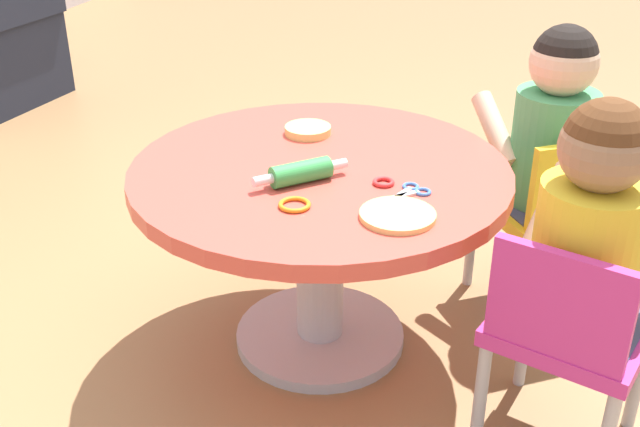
# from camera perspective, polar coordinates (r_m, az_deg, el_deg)

# --- Properties ---
(ground_plane) EXTENTS (10.00, 10.00, 0.00)m
(ground_plane) POSITION_cam_1_polar(r_m,az_deg,el_deg) (2.07, -0.00, -9.32)
(ground_plane) COLOR #9E7247
(craft_table) EXTENTS (0.90, 0.90, 0.50)m
(craft_table) POSITION_cam_1_polar(r_m,az_deg,el_deg) (1.86, -0.00, 0.22)
(craft_table) COLOR silver
(craft_table) RESTS_ON ground
(child_chair_left) EXTENTS (0.37, 0.37, 0.54)m
(child_chair_left) POSITION_cam_1_polar(r_m,az_deg,el_deg) (1.65, 17.84, -8.34)
(child_chair_left) COLOR #B7B7BC
(child_chair_left) RESTS_ON ground
(seated_child_left) EXTENTS (0.41, 0.35, 0.51)m
(seated_child_left) POSITION_cam_1_polar(r_m,az_deg,el_deg) (1.57, 19.46, -0.86)
(seated_child_left) COLOR #3F4772
(seated_child_left) RESTS_ON ground
(child_chair_right) EXTENTS (0.42, 0.42, 0.54)m
(child_chair_right) POSITION_cam_1_polar(r_m,az_deg,el_deg) (2.13, 16.68, 0.28)
(child_chair_right) COLOR #B7B7BC
(child_chair_right) RESTS_ON ground
(seated_child_right) EXTENTS (0.44, 0.42, 0.51)m
(seated_child_right) POSITION_cam_1_polar(r_m,az_deg,el_deg) (2.07, 16.92, 6.34)
(seated_child_right) COLOR #3F4772
(seated_child_right) RESTS_ON ground
(rolling_pin) EXTENTS (0.18, 0.18, 0.05)m
(rolling_pin) POSITION_cam_1_polar(r_m,az_deg,el_deg) (1.72, -1.43, 3.08)
(rolling_pin) COLOR green
(rolling_pin) RESTS_ON craft_table
(craft_scissors) EXTENTS (0.14, 0.11, 0.01)m
(craft_scissors) POSITION_cam_1_polar(r_m,az_deg,el_deg) (1.69, 6.56, 1.54)
(craft_scissors) COLOR silver
(craft_scissors) RESTS_ON craft_table
(playdough_blob_0) EXTENTS (0.16, 0.16, 0.01)m
(playdough_blob_0) POSITION_cam_1_polar(r_m,az_deg,el_deg) (1.58, 5.77, -0.12)
(playdough_blob_0) COLOR #F2CC72
(playdough_blob_0) RESTS_ON craft_table
(playdough_blob_1) EXTENTS (0.12, 0.12, 0.02)m
(playdough_blob_1) POSITION_cam_1_polar(r_m,az_deg,el_deg) (2.00, -0.90, 6.20)
(playdough_blob_1) COLOR #F2CC72
(playdough_blob_1) RESTS_ON craft_table
(cookie_cutter_0) EXTENTS (0.07, 0.07, 0.01)m
(cookie_cutter_0) POSITION_cam_1_polar(r_m,az_deg,el_deg) (1.62, -1.90, 0.66)
(cookie_cutter_0) COLOR orange
(cookie_cutter_0) RESTS_ON craft_table
(cookie_cutter_1) EXTENTS (0.05, 0.05, 0.01)m
(cookie_cutter_1) POSITION_cam_1_polar(r_m,az_deg,el_deg) (1.72, 4.73, 2.34)
(cookie_cutter_1) COLOR red
(cookie_cutter_1) RESTS_ON craft_table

